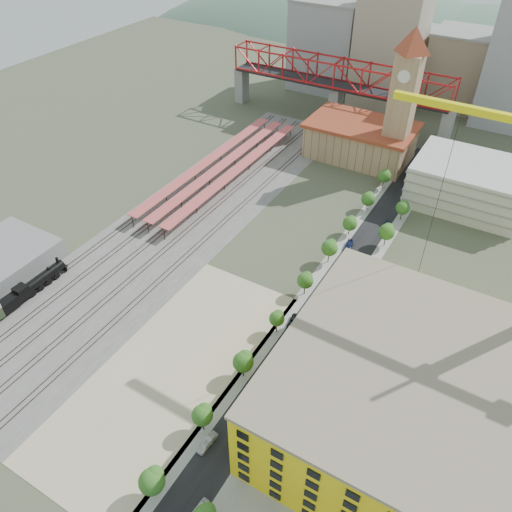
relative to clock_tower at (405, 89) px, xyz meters
The scene contains 30 objects.
ground 85.36m from the clock_tower, 95.71° to the right, with size 400.00×400.00×0.00m, color #474C38.
ballast_strip 81.63m from the clock_tower, 125.15° to the right, with size 36.00×165.00×0.06m, color #605E59.
dirt_lot 115.74m from the clock_tower, 96.14° to the right, with size 28.00×67.00×0.06m, color tan.
street_asphalt 71.48m from the clock_tower, 82.98° to the right, with size 12.00×170.00×0.06m, color black.
sidewalk_west 71.08m from the clock_tower, 87.80° to the right, with size 3.00×170.00×0.04m, color gray.
sidewalk_east 72.31m from the clock_tower, 78.27° to the right, with size 3.00×170.00×0.04m, color gray.
construction_pad 110.41m from the clock_tower, 69.69° to the right, with size 50.00×90.00×0.06m, color gray.
rail_tracks 82.57m from the clock_tower, 126.24° to the right, with size 26.56×160.00×0.18m.
platform_canopies 65.08m from the clock_tower, 144.47° to the right, with size 16.00×80.00×4.12m.
station_hall 25.65m from the clock_tower, behind, with size 38.00×24.00×13.10m.
clock_tower is the anchor object (origin of this frame).
parking_garage 36.81m from the clock_tower, 19.64° to the right, with size 34.00×26.00×14.00m, color silver.
truss_bridge 42.56m from the clock_tower, 142.85° to the left, with size 94.00×9.60×25.60m.
construction_building 107.36m from the clock_tower, 71.22° to the right, with size 44.60×50.60×18.80m.
street_trees 80.70m from the clock_tower, 83.91° to the right, with size 15.40×124.40×8.00m.
skyline 62.60m from the clock_tower, 90.49° to the left, with size 133.00×46.00×60.00m.
distant_hills 213.32m from the clock_tower, 78.30° to the left, with size 647.00×264.00×227.00m.
locomotive 126.91m from the clock_tower, 117.87° to the right, with size 2.95×22.79×5.70m.
site_trailer_a 117.19m from the clock_tower, 85.97° to the right, with size 2.29×8.69×2.38m, color silver.
site_trailer_b 114.21m from the clock_tower, 85.86° to the right, with size 2.35×8.92×2.44m, color silver.
site_trailer_c 94.18m from the clock_tower, 84.91° to the right, with size 2.42×9.19×2.51m, color silver.
site_trailer_d 94.42m from the clock_tower, 84.92° to the right, with size 2.27×8.62×2.36m, color silver.
car_0 126.26m from the clock_tower, 87.67° to the right, with size 1.60×3.99×1.36m, color silver.
car_1 125.09m from the clock_tower, 87.65° to the right, with size 1.45×4.15×1.37m, color #9B9A9F.
car_2 90.31m from the clock_tower, 86.66° to the right, with size 2.38×5.16×1.43m, color black.
car_3 58.58m from the clock_tower, 84.42° to the right, with size 1.98×4.88×1.42m, color #1B244F.
car_4 136.67m from the clock_tower, 85.28° to the right, with size 1.68×4.18×1.42m, color silver.
car_5 97.34m from the clock_tower, 83.23° to the right, with size 1.60×4.60×1.52m, color #AFB0B5.
car_6 79.61m from the clock_tower, 81.51° to the right, with size 2.53×5.49×1.53m, color black.
car_7 47.04m from the clock_tower, 73.06° to the right, with size 1.82×4.47×1.30m, color navy.
Camera 1 is at (47.09, -81.83, 89.26)m, focal length 35.00 mm.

